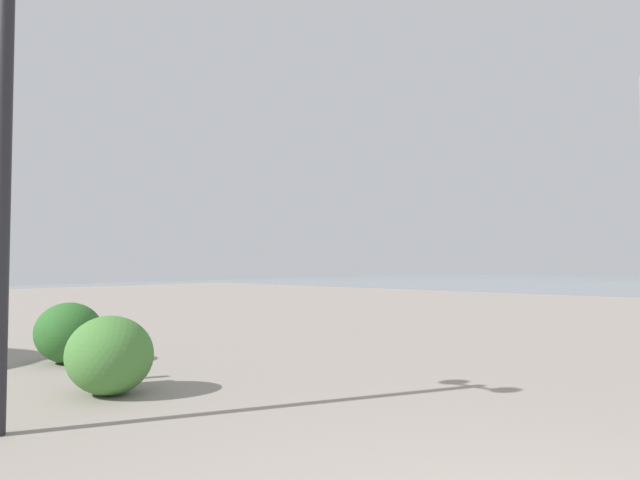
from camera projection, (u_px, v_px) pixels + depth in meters
lamppost at (4, 115)px, 5.25m from camera, size 0.98×0.28×4.43m
bollard_near at (99, 356)px, 7.17m from camera, size 0.13×0.13×0.73m
bollard_mid at (101, 353)px, 7.49m from camera, size 0.13×0.13×0.71m
shrub_low at (110, 355)px, 6.73m from camera, size 1.09×0.98×0.92m
shrub_round at (69, 333)px, 8.86m from camera, size 1.10×0.99×0.93m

